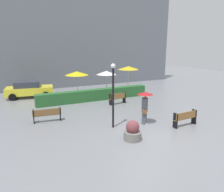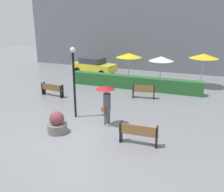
{
  "view_description": "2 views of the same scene",
  "coord_description": "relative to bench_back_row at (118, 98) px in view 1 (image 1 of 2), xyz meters",
  "views": [
    {
      "loc": [
        -6.41,
        -9.33,
        4.9
      ],
      "look_at": [
        0.09,
        4.15,
        1.35
      ],
      "focal_mm": 34.81,
      "sensor_mm": 36.0,
      "label": 1
    },
    {
      "loc": [
        5.55,
        -9.27,
        5.32
      ],
      "look_at": [
        0.54,
        3.51,
        0.89
      ],
      "focal_mm": 39.27,
      "sensor_mm": 36.0,
      "label": 2
    }
  ],
  "objects": [
    {
      "name": "parked_car",
      "position": [
        -6.47,
        5.71,
        0.27
      ],
      "size": [
        4.43,
        2.51,
        1.57
      ],
      "color": "yellow",
      "rests_on": "ground"
    },
    {
      "name": "planter_pot",
      "position": [
        -2.54,
        -6.64,
        -0.1
      ],
      "size": [
        0.94,
        0.94,
        1.06
      ],
      "color": "slate",
      "rests_on": "ground"
    },
    {
      "name": "hedge_strip",
      "position": [
        -1.29,
        1.98,
        -0.05
      ],
      "size": [
        10.24,
        0.7,
        1.0
      ],
      "primitive_type": "cube",
      "color": "#28602D",
      "rests_on": "ground"
    },
    {
      "name": "patio_umbrella_white",
      "position": [
        0.47,
        3.35,
        1.69
      ],
      "size": [
        1.91,
        1.91,
        2.42
      ],
      "color": "silver",
      "rests_on": "ground"
    },
    {
      "name": "building_facade",
      "position": [
        -1.72,
        9.58,
        4.84
      ],
      "size": [
        28.0,
        1.2,
        10.77
      ],
      "primitive_type": "cube",
      "color": "slate",
      "rests_on": "ground"
    },
    {
      "name": "ground_plane",
      "position": [
        -1.72,
        -6.42,
        -0.55
      ],
      "size": [
        60.0,
        60.0,
        0.0
      ],
      "primitive_type": "plane",
      "color": "gray"
    },
    {
      "name": "bench_back_row",
      "position": [
        0.0,
        0.0,
        0.0
      ],
      "size": [
        1.57,
        0.59,
        0.93
      ],
      "color": "olive",
      "rests_on": "ground"
    },
    {
      "name": "lamp_post",
      "position": [
        -2.69,
        -4.61,
        1.82
      ],
      "size": [
        0.28,
        0.28,
        3.86
      ],
      "color": "black",
      "rests_on": "ground"
    },
    {
      "name": "bench_near_right",
      "position": [
        1.4,
        -6.35,
        0.01
      ],
      "size": [
        1.72,
        0.42,
        0.93
      ],
      "color": "olive",
      "rests_on": "ground"
    },
    {
      "name": "bench_far_left",
      "position": [
        -6.11,
        -1.88,
        -0.03
      ],
      "size": [
        1.8,
        0.53,
        0.87
      ],
      "color": "brown",
      "rests_on": "ground"
    },
    {
      "name": "patio_umbrella_yellow_far",
      "position": [
        3.55,
        4.42,
        1.92
      ],
      "size": [
        2.18,
        2.18,
        2.65
      ],
      "color": "silver",
      "rests_on": "ground"
    },
    {
      "name": "patio_umbrella_yellow",
      "position": [
        -2.32,
        3.87,
        1.74
      ],
      "size": [
        2.14,
        2.14,
        2.46
      ],
      "color": "silver",
      "rests_on": "ground"
    },
    {
      "name": "pedestrian_with_umbrella",
      "position": [
        -0.68,
        -4.97,
        0.8
      ],
      "size": [
        0.95,
        0.95,
        2.09
      ],
      "color": "#4C515B",
      "rests_on": "ground"
    }
  ]
}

